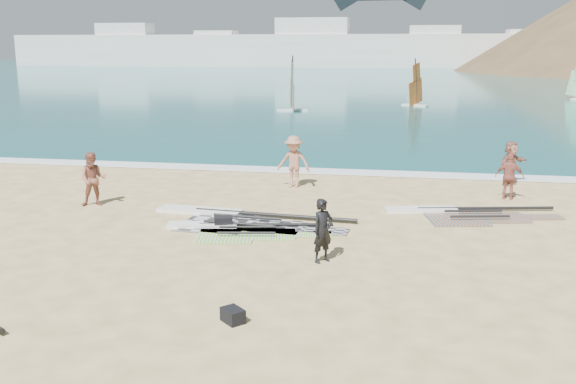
% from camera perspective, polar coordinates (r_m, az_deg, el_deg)
% --- Properties ---
extents(ground, '(300.00, 300.00, 0.00)m').
position_cam_1_polar(ground, '(15.54, -3.32, -6.81)').
color(ground, '#DFC982').
rests_on(ground, ground).
extents(sea, '(300.00, 240.00, 0.06)m').
position_cam_1_polar(sea, '(146.35, 9.05, 10.66)').
color(sea, '#0C5557').
rests_on(sea, ground).
extents(surf_line, '(300.00, 1.20, 0.04)m').
position_cam_1_polar(surf_line, '(27.25, 2.73, 1.79)').
color(surf_line, white).
rests_on(surf_line, ground).
extents(far_town, '(160.00, 8.00, 12.00)m').
position_cam_1_polar(far_town, '(165.34, 3.68, 12.59)').
color(far_town, white).
rests_on(far_town, ground).
extents(rig_grey, '(6.46, 2.80, 0.21)m').
position_cam_1_polar(rig_grey, '(19.78, -4.95, -2.35)').
color(rig_grey, '#27282A').
rests_on(rig_grey, ground).
extents(rig_green, '(4.94, 2.30, 0.19)m').
position_cam_1_polar(rig_green, '(18.56, -4.86, -3.39)').
color(rig_green, '#69CA1F').
rests_on(rig_green, ground).
extents(rig_orange, '(5.55, 2.73, 0.20)m').
position_cam_1_polar(rig_orange, '(20.96, 14.89, -1.88)').
color(rig_orange, orange).
rests_on(rig_orange, ground).
extents(gear_bag_near, '(0.62, 0.53, 0.33)m').
position_cam_1_polar(gear_bag_near, '(18.95, -5.77, -2.69)').
color(gear_bag_near, black).
rests_on(gear_bag_near, ground).
extents(gear_bag_far, '(0.56, 0.55, 0.28)m').
position_cam_1_polar(gear_bag_far, '(12.67, -4.93, -10.87)').
color(gear_bag_far, black).
rests_on(gear_bag_far, ground).
extents(person_wetsuit, '(0.68, 0.69, 1.60)m').
position_cam_1_polar(person_wetsuit, '(15.78, 3.11, -3.45)').
color(person_wetsuit, black).
rests_on(person_wetsuit, ground).
extents(beachgoer_left, '(1.06, 0.95, 1.81)m').
position_cam_1_polar(beachgoer_left, '(22.24, -16.93, 1.09)').
color(beachgoer_left, '#975646').
rests_on(beachgoer_left, ground).
extents(beachgoer_mid, '(1.37, 0.92, 1.96)m').
position_cam_1_polar(beachgoer_mid, '(24.10, 0.50, 2.72)').
color(beachgoer_mid, '#AB715C').
rests_on(beachgoer_mid, ground).
extents(beachgoer_back, '(1.01, 0.59, 1.62)m').
position_cam_1_polar(beachgoer_back, '(23.50, 19.10, 1.32)').
color(beachgoer_back, '#A6594C').
rests_on(beachgoer_back, ground).
extents(beachgoer_right, '(1.39, 1.55, 1.71)m').
position_cam_1_polar(beachgoer_right, '(25.93, 19.18, 2.44)').
color(beachgoer_right, '#976050').
rests_on(beachgoer_right, ground).
extents(windsurfer_left, '(2.58, 2.94, 4.53)m').
position_cam_1_polar(windsurfer_left, '(52.61, 0.38, 8.60)').
color(windsurfer_left, white).
rests_on(windsurfer_left, ground).
extents(windsurfer_centre, '(2.37, 2.56, 4.22)m').
position_cam_1_polar(windsurfer_centre, '(58.27, 11.28, 8.70)').
color(windsurfer_centre, white).
rests_on(windsurfer_centre, ground).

